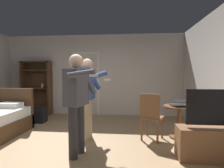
{
  "coord_description": "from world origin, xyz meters",
  "views": [
    {
      "loc": [
        1.29,
        -3.25,
        1.41
      ],
      "look_at": [
        0.92,
        0.38,
        1.2
      ],
      "focal_mm": 29.88,
      "sensor_mm": 36.0,
      "label": 1
    }
  ],
  "objects_px": {
    "person_striped_shirt": "(88,93)",
    "suitcase_dark": "(37,115)",
    "bottle_on_table": "(187,101)",
    "tv_flatscreen": "(217,140)",
    "person_blue_shirt": "(77,97)",
    "side_table": "(179,116)",
    "wooden_chair": "(151,115)",
    "bookshelf": "(37,86)",
    "laptop": "(179,104)"
  },
  "relations": [
    {
      "from": "bookshelf",
      "to": "wooden_chair",
      "type": "distance_m",
      "value": 4.23
    },
    {
      "from": "person_striped_shirt",
      "to": "suitcase_dark",
      "type": "relative_size",
      "value": 3.63
    },
    {
      "from": "side_table",
      "to": "wooden_chair",
      "type": "relative_size",
      "value": 0.71
    },
    {
      "from": "laptop",
      "to": "suitcase_dark",
      "type": "xyz_separation_m",
      "value": [
        -3.71,
        0.95,
        -0.54
      ]
    },
    {
      "from": "side_table",
      "to": "wooden_chair",
      "type": "height_order",
      "value": "wooden_chair"
    },
    {
      "from": "suitcase_dark",
      "to": "bottle_on_table",
      "type": "bearing_deg",
      "value": -16.34
    },
    {
      "from": "suitcase_dark",
      "to": "bookshelf",
      "type": "bearing_deg",
      "value": 115.47
    },
    {
      "from": "wooden_chair",
      "to": "suitcase_dark",
      "type": "height_order",
      "value": "wooden_chair"
    },
    {
      "from": "wooden_chair",
      "to": "suitcase_dark",
      "type": "xyz_separation_m",
      "value": [
        -3.1,
        1.14,
        -0.34
      ]
    },
    {
      "from": "person_blue_shirt",
      "to": "side_table",
      "type": "bearing_deg",
      "value": 29.22
    },
    {
      "from": "tv_flatscreen",
      "to": "person_striped_shirt",
      "type": "height_order",
      "value": "person_striped_shirt"
    },
    {
      "from": "bookshelf",
      "to": "side_table",
      "type": "distance_m",
      "value": 4.69
    },
    {
      "from": "side_table",
      "to": "laptop",
      "type": "distance_m",
      "value": 0.28
    },
    {
      "from": "laptop",
      "to": "wooden_chair",
      "type": "bearing_deg",
      "value": -162.3
    },
    {
      "from": "laptop",
      "to": "wooden_chair",
      "type": "relative_size",
      "value": 0.38
    },
    {
      "from": "suitcase_dark",
      "to": "wooden_chair",
      "type": "bearing_deg",
      "value": -22.26
    },
    {
      "from": "wooden_chair",
      "to": "laptop",
      "type": "bearing_deg",
      "value": 17.7
    },
    {
      "from": "person_striped_shirt",
      "to": "person_blue_shirt",
      "type": "bearing_deg",
      "value": -89.35
    },
    {
      "from": "side_table",
      "to": "person_blue_shirt",
      "type": "xyz_separation_m",
      "value": [
        -1.96,
        -1.09,
        0.53
      ]
    },
    {
      "from": "tv_flatscreen",
      "to": "person_blue_shirt",
      "type": "height_order",
      "value": "person_blue_shirt"
    },
    {
      "from": "tv_flatscreen",
      "to": "person_blue_shirt",
      "type": "relative_size",
      "value": 0.72
    },
    {
      "from": "side_table",
      "to": "person_striped_shirt",
      "type": "xyz_separation_m",
      "value": [
        -1.97,
        -0.26,
        0.51
      ]
    },
    {
      "from": "bookshelf",
      "to": "suitcase_dark",
      "type": "xyz_separation_m",
      "value": [
        0.52,
        -1.0,
        -0.78
      ]
    },
    {
      "from": "bottle_on_table",
      "to": "wooden_chair",
      "type": "xyz_separation_m",
      "value": [
        -0.77,
        -0.16,
        -0.28
      ]
    },
    {
      "from": "bottle_on_table",
      "to": "person_striped_shirt",
      "type": "relative_size",
      "value": 0.17
    },
    {
      "from": "suitcase_dark",
      "to": "laptop",
      "type": "bearing_deg",
      "value": -16.4
    },
    {
      "from": "laptop",
      "to": "person_striped_shirt",
      "type": "distance_m",
      "value": 1.97
    },
    {
      "from": "tv_flatscreen",
      "to": "person_blue_shirt",
      "type": "distance_m",
      "value": 2.39
    },
    {
      "from": "side_table",
      "to": "person_striped_shirt",
      "type": "bearing_deg",
      "value": -172.53
    },
    {
      "from": "side_table",
      "to": "wooden_chair",
      "type": "xyz_separation_m",
      "value": [
        -0.63,
        -0.24,
        0.07
      ]
    },
    {
      "from": "wooden_chair",
      "to": "suitcase_dark",
      "type": "bearing_deg",
      "value": 159.74
    },
    {
      "from": "bookshelf",
      "to": "person_striped_shirt",
      "type": "bearing_deg",
      "value": -43.5
    },
    {
      "from": "wooden_chair",
      "to": "person_blue_shirt",
      "type": "xyz_separation_m",
      "value": [
        -1.33,
        -0.86,
        0.46
      ]
    },
    {
      "from": "laptop",
      "to": "bottle_on_table",
      "type": "distance_m",
      "value": 0.18
    },
    {
      "from": "wooden_chair",
      "to": "bottle_on_table",
      "type": "bearing_deg",
      "value": 11.45
    },
    {
      "from": "tv_flatscreen",
      "to": "person_striped_shirt",
      "type": "xyz_separation_m",
      "value": [
        -2.3,
        0.77,
        0.66
      ]
    },
    {
      "from": "tv_flatscreen",
      "to": "wooden_chair",
      "type": "distance_m",
      "value": 1.26
    },
    {
      "from": "bookshelf",
      "to": "tv_flatscreen",
      "type": "relative_size",
      "value": 1.47
    },
    {
      "from": "bookshelf",
      "to": "wooden_chair",
      "type": "xyz_separation_m",
      "value": [
        3.62,
        -2.15,
        -0.44
      ]
    },
    {
      "from": "tv_flatscreen",
      "to": "bottle_on_table",
      "type": "xyz_separation_m",
      "value": [
        -0.19,
        0.95,
        0.49
      ]
    },
    {
      "from": "bookshelf",
      "to": "suitcase_dark",
      "type": "bearing_deg",
      "value": -62.53
    },
    {
      "from": "bottle_on_table",
      "to": "person_blue_shirt",
      "type": "xyz_separation_m",
      "value": [
        -2.1,
        -1.01,
        0.18
      ]
    },
    {
      "from": "wooden_chair",
      "to": "person_striped_shirt",
      "type": "height_order",
      "value": "person_striped_shirt"
    },
    {
      "from": "side_table",
      "to": "suitcase_dark",
      "type": "distance_m",
      "value": 3.85
    },
    {
      "from": "wooden_chair",
      "to": "side_table",
      "type": "bearing_deg",
      "value": 20.56
    },
    {
      "from": "bottle_on_table",
      "to": "suitcase_dark",
      "type": "bearing_deg",
      "value": 165.66
    },
    {
      "from": "tv_flatscreen",
      "to": "bookshelf",
      "type": "bearing_deg",
      "value": 147.35
    },
    {
      "from": "tv_flatscreen",
      "to": "person_striped_shirt",
      "type": "distance_m",
      "value": 2.51
    },
    {
      "from": "laptop",
      "to": "suitcase_dark",
      "type": "relative_size",
      "value": 0.79
    },
    {
      "from": "side_table",
      "to": "person_striped_shirt",
      "type": "distance_m",
      "value": 2.05
    }
  ]
}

